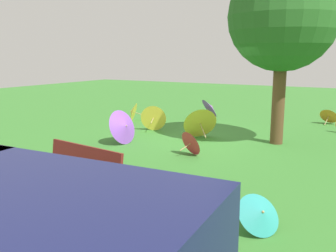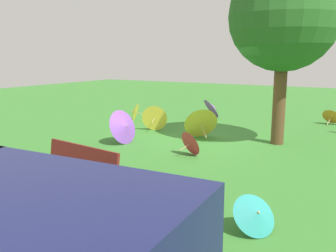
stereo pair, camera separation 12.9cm
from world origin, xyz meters
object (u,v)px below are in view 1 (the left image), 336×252
object	(u,v)px
park_bench	(92,171)
parasol_yellow_2	(154,117)
parasol_teal_1	(261,214)
parasol_yellow_0	(199,121)
shade_tree	(283,17)
parasol_red_0	(193,142)
parasol_purple_0	(211,107)
parasol_yellow_3	(132,112)
parasol_orange_1	(329,115)
parasol_purple_1	(124,126)

from	to	relation	value
park_bench	parasol_yellow_2	world-z (taller)	park_bench
parasol_teal_1	parasol_yellow_0	bearing A→B (deg)	-57.42
shade_tree	parasol_yellow_0	xyz separation A→B (m)	(2.10, 0.34, -2.78)
parasol_red_0	parasol_teal_1	bearing A→B (deg)	128.53
park_bench	shade_tree	bearing A→B (deg)	-107.55
shade_tree	parasol_yellow_2	xyz separation A→B (m)	(3.77, 0.08, -2.84)
parasol_red_0	parasol_purple_0	xyz separation A→B (m)	(1.78, -5.26, 0.07)
shade_tree	parasol_teal_1	world-z (taller)	shade_tree
parasol_yellow_0	parasol_yellow_3	xyz separation A→B (m)	(3.23, -1.32, -0.14)
parasol_red_0	parasol_orange_1	bearing A→B (deg)	-111.24
park_bench	parasol_purple_0	distance (m)	8.63
parasol_yellow_3	parasol_orange_1	bearing A→B (deg)	-155.44
parasol_yellow_0	parasol_purple_1	bearing A→B (deg)	49.81
parasol_red_0	parasol_yellow_0	distance (m)	1.93
parasol_purple_0	parasol_yellow_3	xyz separation A→B (m)	(2.12, 2.14, -0.04)
parasol_purple_0	parasol_yellow_2	bearing A→B (deg)	80.13
park_bench	parasol_orange_1	bearing A→B (deg)	-105.68
parasol_red_0	parasol_yellow_2	size ratio (longest dim) A/B	0.83
parasol_yellow_0	parasol_purple_0	xyz separation A→B (m)	(1.11, -3.46, -0.09)
parasol_orange_1	parasol_teal_1	world-z (taller)	parasol_orange_1
park_bench	parasol_yellow_0	xyz separation A→B (m)	(0.40, -5.03, 0.00)
parasol_yellow_0	parasol_red_0	bearing A→B (deg)	110.27
parasol_purple_0	parasol_teal_1	bearing A→B (deg)	116.90
parasol_yellow_3	parasol_teal_1	distance (m)	8.89
parasol_yellow_0	parasol_yellow_3	distance (m)	3.49
shade_tree	parasol_red_0	bearing A→B (deg)	56.16
parasol_yellow_0	parasol_teal_1	size ratio (longest dim) A/B	1.44
shade_tree	parasol_red_0	xyz separation A→B (m)	(1.44, 2.14, -2.94)
parasol_yellow_3	parasol_teal_1	bearing A→B (deg)	135.64
shade_tree	parasol_purple_0	world-z (taller)	shade_tree
park_bench	parasol_red_0	world-z (taller)	park_bench
shade_tree	parasol_purple_0	bearing A→B (deg)	-44.18
parasol_red_0	parasol_yellow_0	world-z (taller)	parasol_yellow_0
parasol_yellow_3	parasol_teal_1	xyz separation A→B (m)	(-6.35, 6.21, -0.07)
parasol_purple_1	parasol_yellow_3	xyz separation A→B (m)	(1.82, -2.99, -0.13)
parasol_purple_1	parasol_orange_1	world-z (taller)	parasol_purple_1
parasol_yellow_3	parasol_yellow_0	bearing A→B (deg)	157.72
parasol_yellow_0	parasol_purple_1	size ratio (longest dim) A/B	1.15
parasol_yellow_2	parasol_red_0	bearing A→B (deg)	138.61
parasol_red_0	parasol_teal_1	xyz separation A→B (m)	(-2.46, 3.09, -0.04)
shade_tree	parasol_purple_0	xyz separation A→B (m)	(3.21, -3.12, -2.87)
shade_tree	parasol_purple_0	size ratio (longest dim) A/B	4.60
parasol_purple_1	park_bench	bearing A→B (deg)	118.21
shade_tree	parasol_yellow_2	world-z (taller)	shade_tree
parasol_teal_1	park_bench	bearing A→B (deg)	2.98
parasol_purple_1	parasol_teal_1	size ratio (longest dim) A/B	1.25
parasol_red_0	parasol_yellow_2	xyz separation A→B (m)	(2.34, -2.06, 0.10)
park_bench	parasol_purple_0	xyz separation A→B (m)	(1.51, -8.49, -0.09)
parasol_red_0	park_bench	bearing A→B (deg)	85.34
parasol_purple_1	parasol_teal_1	xyz separation A→B (m)	(-4.53, 3.23, -0.19)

